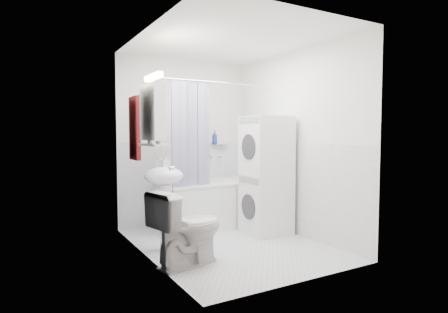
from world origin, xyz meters
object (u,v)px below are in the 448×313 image
bathtub (218,200)px  sink (164,189)px  washer_dryer (266,175)px  toilet (188,228)px

bathtub → sink: (-1.10, -0.75, 0.35)m
sink → washer_dryer: size_ratio=0.67×
bathtub → toilet: size_ratio=2.22×
washer_dryer → toilet: (-1.40, -0.59, -0.40)m
sink → bathtub: bearing=34.5°
sink → washer_dryer: 1.43m
bathtub → washer_dryer: washer_dryer is taller
sink → toilet: 0.65m
bathtub → washer_dryer: size_ratio=1.10×
sink → toilet: sink is taller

